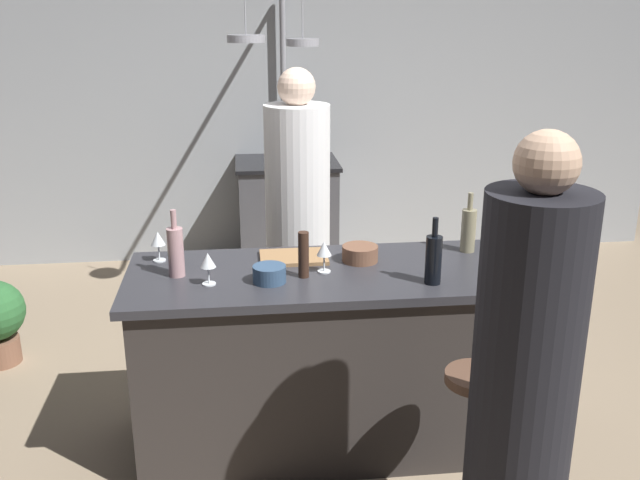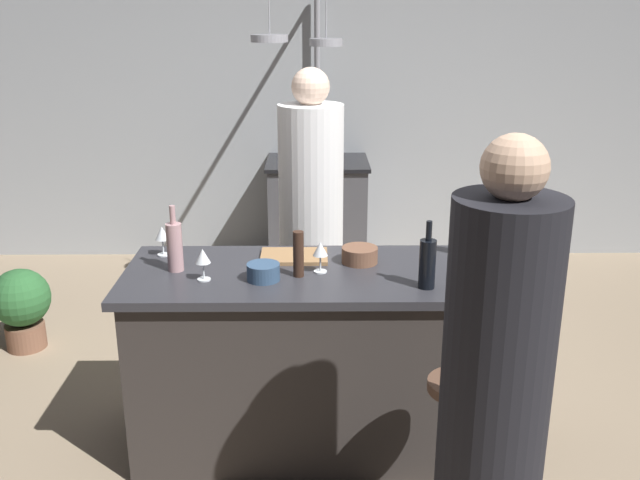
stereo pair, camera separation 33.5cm
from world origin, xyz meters
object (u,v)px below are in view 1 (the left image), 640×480
cutting_board (294,257)px  wine_glass_near_left_guest (324,250)px  stove_range (287,215)px  wine_bottle_dark (434,258)px  wine_bottle_rose (176,251)px  mixing_bowl_blue (269,274)px  pepper_mill (304,255)px  wine_bottle_white (468,229)px  wine_glass_near_right_guest (158,240)px  wine_glass_by_chef (208,262)px  guest_right (523,396)px  mixing_bowl_wooden (360,254)px  chef (298,232)px  bar_stool_right (473,440)px

cutting_board → wine_glass_near_left_guest: (0.12, -0.19, 0.10)m
stove_range → wine_bottle_dark: size_ratio=2.98×
wine_bottle_rose → mixing_bowl_blue: (0.41, -0.12, -0.08)m
pepper_mill → wine_bottle_white: (0.84, 0.25, 0.01)m
wine_bottle_rose → wine_glass_near_left_guest: wine_bottle_rose is taller
cutting_board → wine_bottle_rose: 0.57m
wine_glass_near_right_guest → wine_glass_by_chef: same height
guest_right → pepper_mill: guest_right is taller
wine_bottle_dark → wine_glass_near_left_guest: bearing=157.6°
wine_bottle_white → wine_bottle_dark: wine_bottle_dark is taller
mixing_bowl_wooden → wine_bottle_white: bearing=8.2°
wine_bottle_white → wine_bottle_rose: (-1.40, -0.18, 0.01)m
mixing_bowl_wooden → chef: bearing=106.9°
wine_glass_near_left_guest → wine_bottle_dark: bearing=-22.4°
chef → wine_glass_near_right_guest: bearing=-137.6°
pepper_mill → wine_glass_near_right_guest: pepper_mill is taller
wine_bottle_dark → guest_right: bearing=-81.9°
pepper_mill → mixing_bowl_blue: size_ratio=1.43×
wine_bottle_white → wine_bottle_dark: 0.48m
wine_bottle_white → mixing_bowl_blue: wine_bottle_white is taller
wine_glass_near_right_guest → wine_bottle_rose: bearing=-64.3°
wine_bottle_dark → mixing_bowl_blue: 0.72m
cutting_board → mixing_bowl_blue: bearing=-114.4°
wine_bottle_white → chef: bearing=138.8°
wine_bottle_dark → wine_glass_by_chef: (-0.97, 0.09, -0.01)m
stove_range → wine_glass_near_right_guest: 2.42m
bar_stool_right → wine_glass_near_left_guest: wine_glass_near_left_guest is taller
pepper_mill → mixing_bowl_blue: 0.17m
mixing_bowl_wooden → stove_range: bearing=94.6°
cutting_board → wine_glass_near_right_guest: bearing=175.9°
guest_right → wine_bottle_dark: guest_right is taller
chef → cutting_board: 0.71m
pepper_mill → wine_glass_by_chef: size_ratio=1.44×
wine_bottle_rose → stove_range: bearing=74.8°
wine_bottle_rose → mixing_bowl_blue: bearing=-16.7°
wine_glass_by_chef → mixing_bowl_wooden: wine_glass_by_chef is taller
stove_range → mixing_bowl_wooden: (0.19, -2.34, 0.49)m
pepper_mill → wine_glass_by_chef: bearing=-174.0°
guest_right → wine_glass_near_left_guest: 1.14m
wine_glass_near_left_guest → wine_glass_by_chef: 0.52m
bar_stool_right → wine_glass_near_right_guest: bearing=147.0°
wine_bottle_white → mixing_bowl_blue: size_ratio=2.03×
bar_stool_right → mixing_bowl_wooden: size_ratio=3.99×
mixing_bowl_blue → mixing_bowl_wooden: bearing=26.5°
wine_glass_by_chef → mixing_bowl_blue: (0.26, -0.00, -0.07)m
guest_right → mixing_bowl_wooden: 1.17m
wine_glass_near_right_guest → wine_glass_by_chef: size_ratio=1.00×
pepper_mill → chef: bearing=86.8°
wine_bottle_rose → mixing_bowl_wooden: wine_bottle_rose is taller
guest_right → bar_stool_right: bearing=94.4°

